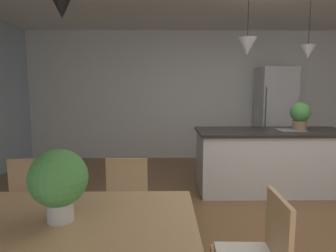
# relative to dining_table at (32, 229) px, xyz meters

# --- Properties ---
(ground_plane) EXTENTS (10.00, 8.40, 0.04)m
(ground_plane) POSITION_rel_dining_table_xyz_m (1.95, 1.24, -0.70)
(ground_plane) COLOR brown
(wall_back_kitchen) EXTENTS (10.00, 0.12, 2.70)m
(wall_back_kitchen) POSITION_rel_dining_table_xyz_m (1.95, 4.50, 0.67)
(wall_back_kitchen) COLOR silver
(wall_back_kitchen) RESTS_ON ground_plane
(dining_table) EXTENTS (1.96, 0.85, 0.75)m
(dining_table) POSITION_rel_dining_table_xyz_m (0.00, 0.00, 0.00)
(dining_table) COLOR tan
(dining_table) RESTS_ON ground_plane
(chair_far_right) EXTENTS (0.41, 0.41, 0.87)m
(chair_far_right) POSITION_rel_dining_table_xyz_m (0.44, 0.80, -0.20)
(chair_far_right) COLOR tan
(chair_far_right) RESTS_ON ground_plane
(chair_far_left) EXTENTS (0.41, 0.41, 0.87)m
(chair_far_left) POSITION_rel_dining_table_xyz_m (-0.44, 0.80, -0.20)
(chair_far_left) COLOR tan
(chair_far_left) RESTS_ON ground_plane
(kitchen_island) EXTENTS (2.21, 0.88, 0.91)m
(kitchen_island) POSITION_rel_dining_table_xyz_m (2.38, 2.45, -0.21)
(kitchen_island) COLOR silver
(kitchen_island) RESTS_ON ground_plane
(refrigerator) EXTENTS (0.68, 0.67, 1.92)m
(refrigerator) POSITION_rel_dining_table_xyz_m (3.02, 4.10, 0.28)
(refrigerator) COLOR silver
(refrigerator) RESTS_ON ground_plane
(pendant_over_island_main) EXTENTS (0.26, 0.26, 0.73)m
(pendant_over_island_main) POSITION_rel_dining_table_xyz_m (1.95, 2.45, 1.41)
(pendant_over_island_main) COLOR black
(pendant_over_island_aux) EXTENTS (0.20, 0.20, 0.78)m
(pendant_over_island_aux) POSITION_rel_dining_table_xyz_m (2.81, 2.45, 1.34)
(pendant_over_island_aux) COLOR black
(potted_plant_on_island) EXTENTS (0.29, 0.29, 0.41)m
(potted_plant_on_island) POSITION_rel_dining_table_xyz_m (2.76, 2.45, 0.45)
(potted_plant_on_island) COLOR #8C664C
(potted_plant_on_island) RESTS_ON kitchen_island
(potted_plant_on_table) EXTENTS (0.33, 0.33, 0.42)m
(potted_plant_on_table) POSITION_rel_dining_table_xyz_m (0.19, -0.04, 0.31)
(potted_plant_on_table) COLOR beige
(potted_plant_on_table) RESTS_ON dining_table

